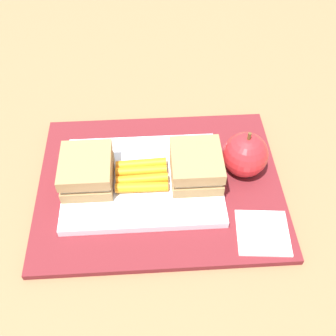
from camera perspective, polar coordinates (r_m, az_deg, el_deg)
ground_plane at (r=0.61m, az=-1.18°, el=-2.60°), size 2.40×2.40×0.00m
lunchbag_mat at (r=0.60m, az=-1.19°, el=-2.32°), size 0.36×0.28×0.01m
food_tray at (r=0.59m, az=-3.61°, el=-1.78°), size 0.23×0.17×0.01m
sandwich_half_left at (r=0.58m, az=-11.47°, el=-0.39°), size 0.07×0.08×0.04m
sandwich_half_right at (r=0.58m, az=4.03°, el=0.31°), size 0.07×0.08×0.04m
carrot_sticks_bundle at (r=0.58m, az=-3.78°, el=-1.02°), size 0.08×0.06×0.02m
apple at (r=0.60m, az=10.93°, el=1.86°), size 0.07×0.07×0.08m
paper_napkin at (r=0.56m, az=13.31°, el=-8.94°), size 0.08×0.08×0.00m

